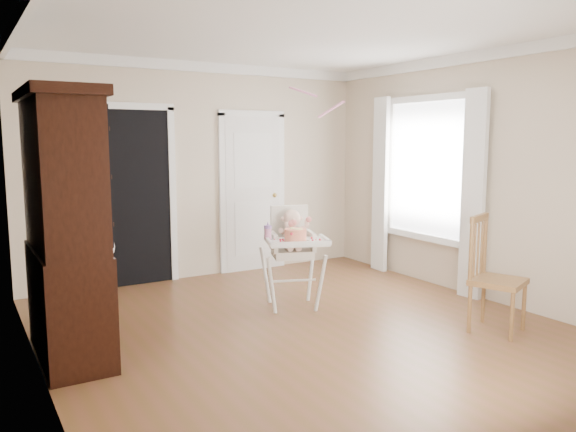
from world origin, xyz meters
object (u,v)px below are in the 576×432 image
cake (296,235)px  dining_chair (494,278)px  sippy_cup (268,232)px  high_chair (292,244)px  china_cabinet (66,226)px

cake → dining_chair: (1.33, -1.31, -0.32)m
sippy_cup → cake: bearing=-53.8°
cake → dining_chair: bearing=-44.6°
high_chair → cake: (-0.13, -0.27, 0.15)m
high_chair → china_cabinet: size_ratio=0.51×
cake → china_cabinet: 2.14m
china_cabinet → cake: bearing=-0.8°
high_chair → cake: size_ratio=3.86×
high_chair → dining_chair: (1.20, -1.58, -0.17)m
cake → high_chair: bearing=64.8°
high_chair → sippy_cup: bearing=-154.3°
high_chair → dining_chair: dining_chair is taller
sippy_cup → china_cabinet: china_cabinet is taller
cake → china_cabinet: bearing=179.2°
high_chair → sippy_cup: (-0.31, -0.03, 0.16)m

